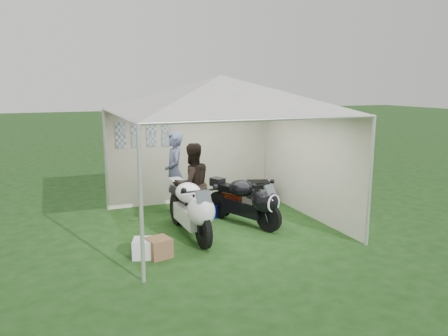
{
  "coord_description": "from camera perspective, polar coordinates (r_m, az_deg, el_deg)",
  "views": [
    {
      "loc": [
        -3.11,
        -7.93,
        2.83
      ],
      "look_at": [
        0.2,
        0.35,
        1.11
      ],
      "focal_mm": 35.0,
      "sensor_mm": 36.0,
      "label": 1
    }
  ],
  "objects": [
    {
      "name": "ground",
      "position": [
        8.98,
        -0.35,
        -7.47
      ],
      "size": [
        80.0,
        80.0,
        0.0
      ],
      "primitive_type": "plane",
      "color": "#173B10",
      "rests_on": "ground"
    },
    {
      "name": "canopy_tent",
      "position": [
        8.55,
        -0.45,
        9.2
      ],
      "size": [
        5.66,
        5.66,
        3.0
      ],
      "color": "silver",
      "rests_on": "ground"
    },
    {
      "name": "motorcycle_white",
      "position": [
        8.16,
        -4.28,
        -5.13
      ],
      "size": [
        0.51,
        2.11,
        1.04
      ],
      "rotation": [
        0.0,
        0.0,
        0.03
      ],
      "color": "black",
      "rests_on": "ground"
    },
    {
      "name": "motorcycle_black",
      "position": [
        8.83,
        3.03,
        -4.22
      ],
      "size": [
        0.99,
        1.81,
        0.95
      ],
      "rotation": [
        0.0,
        0.0,
        0.4
      ],
      "color": "black",
      "rests_on": "ground"
    },
    {
      "name": "paddock_stand",
      "position": [
        9.52,
        -0.93,
        -5.55
      ],
      "size": [
        0.41,
        0.34,
        0.27
      ],
      "primitive_type": "cube",
      "rotation": [
        0.0,
        0.0,
        0.4
      ],
      "color": "#1422B7",
      "rests_on": "ground"
    },
    {
      "name": "person_dark_jacket",
      "position": [
        8.82,
        -4.18,
        -2.15
      ],
      "size": [
        0.9,
        0.74,
        1.68
      ],
      "primitive_type": "imported",
      "rotation": [
        0.0,
        0.0,
        3.28
      ],
      "color": "black",
      "rests_on": "ground"
    },
    {
      "name": "person_blue_jacket",
      "position": [
        9.69,
        -6.48,
        -0.64
      ],
      "size": [
        0.51,
        0.71,
        1.8
      ],
      "primitive_type": "imported",
      "rotation": [
        0.0,
        0.0,
        -1.7
      ],
      "color": "slate",
      "rests_on": "ground"
    },
    {
      "name": "equipment_box",
      "position": [
        10.65,
        4.47,
        -3.08
      ],
      "size": [
        0.62,
        0.55,
        0.52
      ],
      "primitive_type": "cube",
      "rotation": [
        0.0,
        0.0,
        -0.3
      ],
      "color": "black",
      "rests_on": "ground"
    },
    {
      "name": "crate_0",
      "position": [
        7.47,
        -9.98,
        -10.26
      ],
      "size": [
        0.55,
        0.48,
        0.31
      ],
      "primitive_type": "cube",
      "rotation": [
        0.0,
        0.0,
        -0.31
      ],
      "color": "silver",
      "rests_on": "ground"
    },
    {
      "name": "crate_1",
      "position": [
        7.43,
        -8.53,
        -10.25
      ],
      "size": [
        0.44,
        0.44,
        0.32
      ],
      "primitive_type": "cube",
      "rotation": [
        0.0,
        0.0,
        0.25
      ],
      "color": "brown",
      "rests_on": "ground"
    }
  ]
}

